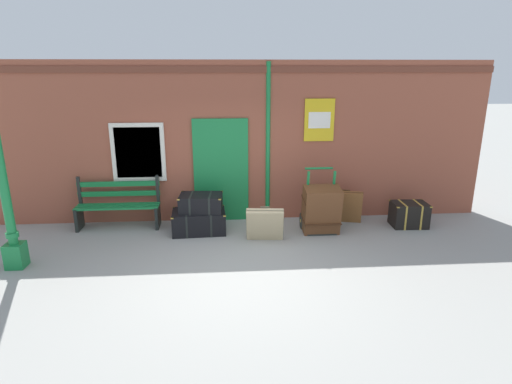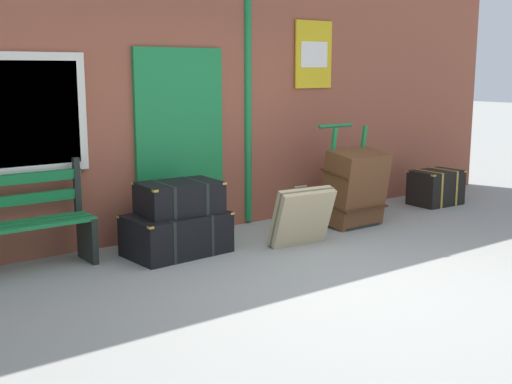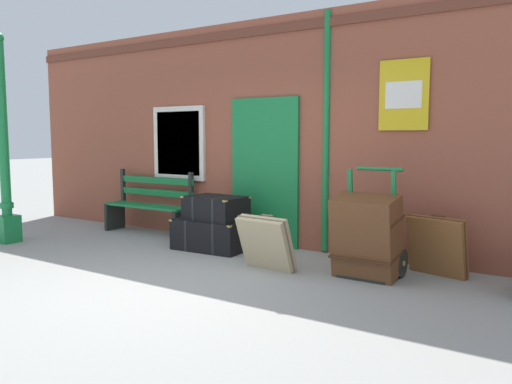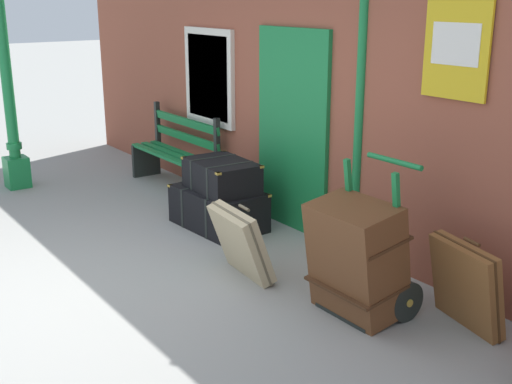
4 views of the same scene
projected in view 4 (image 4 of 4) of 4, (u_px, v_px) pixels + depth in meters
ground_plane at (86, 290)px, 5.57m from camera, size 60.00×60.00×0.00m
brick_facade at (320, 79)px, 6.57m from camera, size 10.40×0.35×3.20m
lamp_post at (9, 99)px, 8.21m from camera, size 0.28×0.28×3.03m
platform_bench at (176, 154)px, 8.41m from camera, size 1.60×0.43×1.01m
steamer_trunk_base at (218, 208)px, 7.03m from camera, size 1.04×0.70×0.43m
steamer_trunk_middle at (222, 176)px, 6.89m from camera, size 0.84×0.60×0.33m
porters_trolley at (371, 276)px, 5.18m from camera, size 0.71×0.56×1.21m
large_brown_trunk at (357, 259)px, 5.02m from camera, size 0.70×0.57×0.94m
suitcase_oxblood at (241, 243)px, 5.75m from camera, size 0.70×0.41×0.65m
suitcase_caramel at (466, 285)px, 4.88m from camera, size 0.70×0.39×0.69m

